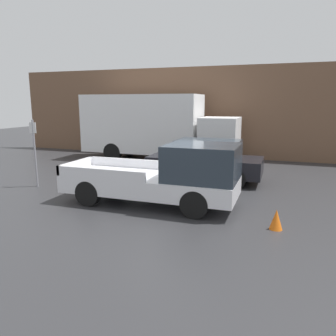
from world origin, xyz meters
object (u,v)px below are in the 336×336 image
(pickup_truck, at_px, (167,176))
(delivery_truck, at_px, (153,126))
(traffic_cone, at_px, (276,219))
(parking_sign, at_px, (35,150))
(car, at_px, (206,160))

(pickup_truck, xyz_separation_m, delivery_truck, (-3.49, 7.52, 1.00))
(pickup_truck, relative_size, traffic_cone, 10.53)
(pickup_truck, height_order, parking_sign, parking_sign)
(parking_sign, relative_size, traffic_cone, 4.88)
(delivery_truck, xyz_separation_m, traffic_cone, (6.82, -8.51, -1.68))
(car, relative_size, traffic_cone, 8.75)
(parking_sign, bearing_deg, car, 28.22)
(delivery_truck, relative_size, parking_sign, 3.34)
(delivery_truck, bearing_deg, pickup_truck, -65.10)
(car, relative_size, parking_sign, 1.79)
(pickup_truck, bearing_deg, car, 83.93)
(pickup_truck, xyz_separation_m, parking_sign, (-5.55, 0.53, 0.51))
(car, bearing_deg, traffic_cone, -58.15)
(pickup_truck, relative_size, car, 1.20)
(car, distance_m, traffic_cone, 5.59)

